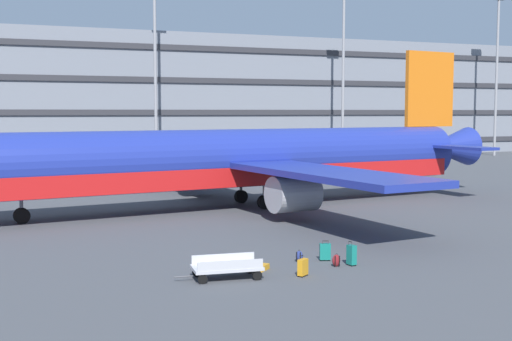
{
  "coord_description": "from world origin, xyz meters",
  "views": [
    {
      "loc": [
        -15.9,
        -42.02,
        6.27
      ],
      "look_at": [
        -2.54,
        -7.32,
        3.0
      ],
      "focal_mm": 46.87,
      "sensor_mm": 36.0,
      "label": 1
    }
  ],
  "objects": [
    {
      "name": "suitcase_navy",
      "position": [
        -2.6,
        -18.35,
        0.45
      ],
      "size": [
        0.31,
        0.41,
        1.01
      ],
      "color": "#147266",
      "rests_on": "ground_plane"
    },
    {
      "name": "airliner",
      "position": [
        -1.22,
        -0.77,
        3.04
      ],
      "size": [
        41.42,
        33.63,
        10.87
      ],
      "color": "navy",
      "rests_on": "ground_plane"
    },
    {
      "name": "backpack_laid_flat",
      "position": [
        -3.27,
        -18.29,
        0.24
      ],
      "size": [
        0.35,
        0.27,
        0.55
      ],
      "color": "maroon",
      "rests_on": "ground_plane"
    },
    {
      "name": "ground_plane",
      "position": [
        0.0,
        0.0,
        0.0
      ],
      "size": [
        600.0,
        600.0,
        0.0
      ],
      "primitive_type": "plane",
      "color": "#424449"
    },
    {
      "name": "suitcase_orange",
      "position": [
        -3.21,
        -17.17,
        0.39
      ],
      "size": [
        0.5,
        0.33,
        0.87
      ],
      "color": "#147266",
      "rests_on": "ground_plane"
    },
    {
      "name": "light_mast_right",
      "position": [
        50.71,
        35.29,
        13.08
      ],
      "size": [
        1.8,
        0.5,
        22.75
      ],
      "color": "gray",
      "rests_on": "ground_plane"
    },
    {
      "name": "suitcase_scuffed",
      "position": [
        -6.32,
        -17.76,
        0.11
      ],
      "size": [
        0.79,
        0.77,
        0.21
      ],
      "color": "orange",
      "rests_on": "ground_plane"
    },
    {
      "name": "light_mast_center_right",
      "position": [
        25.98,
        35.29,
        12.59
      ],
      "size": [
        1.8,
        0.5,
        21.8
      ],
      "color": "gray",
      "rests_on": "ground_plane"
    },
    {
      "name": "terminal_structure",
      "position": [
        0.0,
        49.74,
        8.27
      ],
      "size": [
        176.29,
        15.11,
        16.55
      ],
      "color": "slate",
      "rests_on": "ground_plane"
    },
    {
      "name": "backpack_red",
      "position": [
        -4.29,
        -16.95,
        0.23
      ],
      "size": [
        0.39,
        0.39,
        0.52
      ],
      "color": "navy",
      "rests_on": "ground_plane"
    },
    {
      "name": "baggage_cart",
      "position": [
        -8.04,
        -18.54,
        0.43
      ],
      "size": [
        3.35,
        1.54,
        0.82
      ],
      "color": "#B7B7BC",
      "rests_on": "ground_plane"
    },
    {
      "name": "light_mast_center_left",
      "position": [
        1.31,
        35.29,
        13.9
      ],
      "size": [
        1.8,
        0.5,
        24.34
      ],
      "color": "gray",
      "rests_on": "ground_plane"
    },
    {
      "name": "suitcase_black",
      "position": [
        -5.21,
        -19.26,
        0.36
      ],
      "size": [
        0.51,
        0.46,
        0.79
      ],
      "color": "orange",
      "rests_on": "ground_plane"
    }
  ]
}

